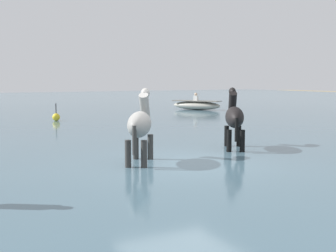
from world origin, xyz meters
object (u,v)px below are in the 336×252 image
(channel_buoy, at_px, (56,117))
(boat_far_inshore, at_px, (197,105))
(horse_trailing_grey, at_px, (140,126))
(horse_lead_black, at_px, (234,119))

(channel_buoy, bearing_deg, boat_far_inshore, 19.12)
(horse_trailing_grey, xyz_separation_m, boat_far_inshore, (10.29, 14.25, -0.55))
(boat_far_inshore, bearing_deg, horse_trailing_grey, -125.83)
(channel_buoy, bearing_deg, horse_trailing_grey, -94.63)
(horse_lead_black, relative_size, horse_trailing_grey, 0.99)
(horse_trailing_grey, height_order, boat_far_inshore, horse_trailing_grey)
(boat_far_inshore, bearing_deg, channel_buoy, -160.88)
(horse_lead_black, xyz_separation_m, boat_far_inshore, (7.18, 13.56, -0.53))
(horse_lead_black, xyz_separation_m, channel_buoy, (-2.22, 10.30, -0.63))
(horse_trailing_grey, distance_m, channel_buoy, 11.05)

